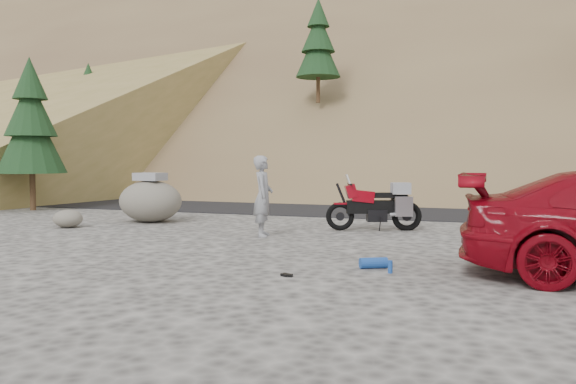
% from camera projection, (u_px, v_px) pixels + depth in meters
% --- Properties ---
extents(ground, '(140.00, 140.00, 0.00)m').
position_uv_depth(ground, '(309.00, 249.00, 10.65)').
color(ground, '#403E3B').
rests_on(ground, ground).
extents(road, '(120.00, 7.00, 0.05)m').
position_uv_depth(road, '(388.00, 209.00, 19.11)').
color(road, black).
rests_on(road, ground).
extents(hillside, '(120.00, 73.00, 46.72)m').
position_uv_depth(hillside, '(451.00, 50.00, 48.43)').
color(hillside, brown).
rests_on(hillside, ground).
extents(conifer_verge, '(2.20, 2.20, 5.04)m').
position_uv_depth(conifer_verge, '(31.00, 123.00, 18.40)').
color(conifer_verge, '#3C2516').
rests_on(conifer_verge, ground).
extents(motorcycle, '(2.19, 1.11, 1.36)m').
position_uv_depth(motorcycle, '(378.00, 206.00, 13.32)').
color(motorcycle, black).
rests_on(motorcycle, ground).
extents(man, '(0.59, 0.74, 1.78)m').
position_uv_depth(man, '(263.00, 236.00, 12.36)').
color(man, gray).
rests_on(man, ground).
extents(boulder, '(2.05, 1.86, 1.30)m').
position_uv_depth(boulder, '(151.00, 201.00, 15.11)').
color(boulder, '#615D53').
rests_on(boulder, ground).
extents(small_rock, '(0.80, 0.74, 0.44)m').
position_uv_depth(small_rock, '(68.00, 219.00, 13.92)').
color(small_rock, '#615D53').
rests_on(small_rock, ground).
extents(gear_blue_mat, '(0.46, 0.35, 0.17)m').
position_uv_depth(gear_blue_mat, '(373.00, 263.00, 8.74)').
color(gear_blue_mat, '#184295').
rests_on(gear_blue_mat, ground).
extents(gear_bottle, '(0.07, 0.07, 0.19)m').
position_uv_depth(gear_bottle, '(390.00, 267.00, 8.37)').
color(gear_bottle, '#184295').
rests_on(gear_bottle, ground).
extents(gear_funnel, '(0.13, 0.13, 0.16)m').
position_uv_depth(gear_funnel, '(533.00, 277.00, 7.72)').
color(gear_funnel, '#AD0B18').
rests_on(gear_funnel, ground).
extents(gear_glove_a, '(0.16, 0.14, 0.04)m').
position_uv_depth(gear_glove_a, '(286.00, 275.00, 8.16)').
color(gear_glove_a, black).
rests_on(gear_glove_a, ground).
extents(gear_glove_b, '(0.12, 0.10, 0.04)m').
position_uv_depth(gear_glove_b, '(289.00, 275.00, 8.12)').
color(gear_glove_b, black).
rests_on(gear_glove_b, ground).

